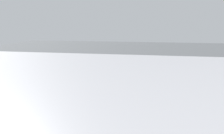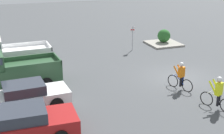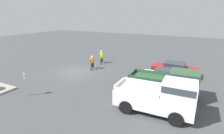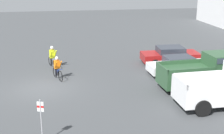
{
  "view_description": "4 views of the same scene",
  "coord_description": "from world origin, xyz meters",
  "views": [
    {
      "loc": [
        -3.27,
        26.16,
        6.67
      ],
      "look_at": [
        0.07,
        4.48,
        1.2
      ],
      "focal_mm": 28.0,
      "sensor_mm": 36.0,
      "label": 1
    },
    {
      "loc": [
        -15.83,
        10.3,
        7.01
      ],
      "look_at": [
        0.07,
        4.48,
        1.2
      ],
      "focal_mm": 50.0,
      "sensor_mm": 36.0,
      "label": 2
    },
    {
      "loc": [
        14.92,
        12.15,
        6.28
      ],
      "look_at": [
        0.07,
        4.48,
        1.2
      ],
      "focal_mm": 28.0,
      "sensor_mm": 36.0,
      "label": 3
    },
    {
      "loc": [
        19.12,
        1.22,
        7.2
      ],
      "look_at": [
        0.07,
        4.48,
        1.2
      ],
      "focal_mm": 50.0,
      "sensor_mm": 36.0,
      "label": 4
    }
  ],
  "objects": [
    {
      "name": "cyclist_1",
      "position": [
        -4.44,
        0.6,
        0.86
      ],
      "size": [
        1.75,
        0.73,
        1.73
      ],
      "color": "black",
      "rests_on": "ground_plane"
    },
    {
      "name": "pickup_truck_1",
      "position": [
        4.44,
        10.23,
        1.22
      ],
      "size": [
        2.34,
        5.08,
        2.37
      ],
      "color": "white",
      "rests_on": "ground_plane"
    },
    {
      "name": "sedan_0",
      "position": [
        -3.95,
        9.92,
        0.69
      ],
      "size": [
        2.15,
        4.63,
        1.37
      ],
      "color": "maroon",
      "rests_on": "ground_plane"
    },
    {
      "name": "fire_lane_sign",
      "position": [
        6.76,
        0.27,
        1.24
      ],
      "size": [
        0.13,
        0.29,
        2.04
      ],
      "color": "#9E9EA3",
      "rests_on": "ground_plane"
    },
    {
      "name": "shrub",
      "position": [
        7.79,
        -3.21,
        0.72
      ],
      "size": [
        1.13,
        1.13,
        1.13
      ],
      "color": "#286028",
      "rests_on": "curb_island"
    },
    {
      "name": "ground_plane",
      "position": [
        0.0,
        0.0,
        0.0
      ],
      "size": [
        80.0,
        80.0,
        0.0
      ],
      "primitive_type": "plane",
      "color": "#424447"
    },
    {
      "name": "sedan_1",
      "position": [
        -1.15,
        9.53,
        0.68
      ],
      "size": [
        2.08,
        4.45,
        1.34
      ],
      "color": "white",
      "rests_on": "ground_plane"
    },
    {
      "name": "pickup_truck_0",
      "position": [
        1.62,
        10.22,
        1.13
      ],
      "size": [
        2.38,
        5.24,
        2.2
      ],
      "color": "#2D5133",
      "rests_on": "ground_plane"
    },
    {
      "name": "curb_island",
      "position": [
        7.55,
        -3.08,
        0.07
      ],
      "size": [
        2.66,
        2.7,
        0.15
      ],
      "primitive_type": "cube",
      "color": "gray",
      "rests_on": "ground_plane"
    },
    {
      "name": "cyclist_0",
      "position": [
        -1.64,
        0.95,
        0.8
      ],
      "size": [
        1.65,
        0.7,
        1.64
      ],
      "color": "black",
      "rests_on": "ground_plane"
    }
  ]
}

